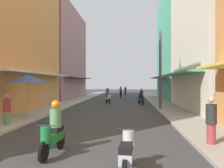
{
  "coord_description": "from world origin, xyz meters",
  "views": [
    {
      "loc": [
        1.51,
        -3.14,
        2.1
      ],
      "look_at": [
        -0.28,
        19.99,
        1.98
      ],
      "focal_mm": 36.51,
      "sensor_mm": 36.0,
      "label": 1
    }
  ],
  "objects_px": {
    "motorbike_maroon": "(125,91)",
    "motorbike_white": "(108,96)",
    "motorbike_blue": "(141,97)",
    "pedestrian_far": "(7,111)",
    "motorbike_green": "(53,131)",
    "motorbike_black": "(121,93)",
    "utility_pole": "(160,70)",
    "motorbike_silver": "(127,153)",
    "vendor_umbrella": "(28,79)",
    "pedestrian_midway": "(211,122)"
  },
  "relations": [
    {
      "from": "motorbike_white",
      "to": "pedestrian_far",
      "type": "height_order",
      "value": "pedestrian_far"
    },
    {
      "from": "motorbike_white",
      "to": "vendor_umbrella",
      "type": "distance_m",
      "value": 11.67
    },
    {
      "from": "motorbike_black",
      "to": "motorbike_silver",
      "type": "xyz_separation_m",
      "value": [
        1.14,
        -26.0,
        -0.2
      ]
    },
    {
      "from": "motorbike_green",
      "to": "vendor_umbrella",
      "type": "xyz_separation_m",
      "value": [
        -3.56,
        6.05,
        1.64
      ]
    },
    {
      "from": "motorbike_green",
      "to": "pedestrian_far",
      "type": "relative_size",
      "value": 1.15
    },
    {
      "from": "motorbike_blue",
      "to": "utility_pole",
      "type": "xyz_separation_m",
      "value": [
        1.24,
        -4.68,
        2.39
      ]
    },
    {
      "from": "motorbike_green",
      "to": "utility_pole",
      "type": "distance_m",
      "value": 12.25
    },
    {
      "from": "motorbike_blue",
      "to": "vendor_umbrella",
      "type": "bearing_deg",
      "value": -125.29
    },
    {
      "from": "vendor_umbrella",
      "to": "motorbike_black",
      "type": "bearing_deg",
      "value": 76.2
    },
    {
      "from": "motorbike_green",
      "to": "pedestrian_midway",
      "type": "xyz_separation_m",
      "value": [
        4.87,
        1.1,
        0.13
      ]
    },
    {
      "from": "motorbike_maroon",
      "to": "pedestrian_far",
      "type": "height_order",
      "value": "pedestrian_far"
    },
    {
      "from": "motorbike_black",
      "to": "motorbike_white",
      "type": "relative_size",
      "value": 1.03
    },
    {
      "from": "motorbike_black",
      "to": "vendor_umbrella",
      "type": "xyz_separation_m",
      "value": [
        -4.59,
        -18.67,
        1.64
      ]
    },
    {
      "from": "pedestrian_far",
      "to": "utility_pole",
      "type": "height_order",
      "value": "utility_pole"
    },
    {
      "from": "motorbike_maroon",
      "to": "motorbike_blue",
      "type": "xyz_separation_m",
      "value": [
        1.79,
        -14.94,
        0.0
      ]
    },
    {
      "from": "motorbike_maroon",
      "to": "motorbike_black",
      "type": "xyz_separation_m",
      "value": [
        -0.53,
        -6.02,
        0.0
      ]
    },
    {
      "from": "motorbike_silver",
      "to": "pedestrian_far",
      "type": "height_order",
      "value": "pedestrian_far"
    },
    {
      "from": "motorbike_black",
      "to": "motorbike_silver",
      "type": "height_order",
      "value": "motorbike_black"
    },
    {
      "from": "motorbike_green",
      "to": "motorbike_silver",
      "type": "distance_m",
      "value": 2.52
    },
    {
      "from": "motorbike_maroon",
      "to": "motorbike_silver",
      "type": "xyz_separation_m",
      "value": [
        0.62,
        -32.02,
        -0.2
      ]
    },
    {
      "from": "motorbike_black",
      "to": "utility_pole",
      "type": "height_order",
      "value": "utility_pole"
    },
    {
      "from": "motorbike_white",
      "to": "pedestrian_far",
      "type": "xyz_separation_m",
      "value": [
        -3.56,
        -13.19,
        0.08
      ]
    },
    {
      "from": "motorbike_maroon",
      "to": "motorbike_silver",
      "type": "distance_m",
      "value": 32.02
    },
    {
      "from": "motorbike_blue",
      "to": "motorbike_white",
      "type": "relative_size",
      "value": 1.02
    },
    {
      "from": "motorbike_maroon",
      "to": "motorbike_silver",
      "type": "relative_size",
      "value": 1.0
    },
    {
      "from": "motorbike_silver",
      "to": "vendor_umbrella",
      "type": "bearing_deg",
      "value": 127.99
    },
    {
      "from": "motorbike_maroon",
      "to": "vendor_umbrella",
      "type": "relative_size",
      "value": 0.7
    },
    {
      "from": "utility_pole",
      "to": "pedestrian_far",
      "type": "bearing_deg",
      "value": -138.3
    },
    {
      "from": "motorbike_white",
      "to": "motorbike_green",
      "type": "xyz_separation_m",
      "value": [
        0.02,
        -17.05,
        0.0
      ]
    },
    {
      "from": "motorbike_white",
      "to": "pedestrian_midway",
      "type": "distance_m",
      "value": 16.68
    },
    {
      "from": "motorbike_maroon",
      "to": "motorbike_white",
      "type": "relative_size",
      "value": 1.03
    },
    {
      "from": "vendor_umbrella",
      "to": "utility_pole",
      "type": "bearing_deg",
      "value": 31.91
    },
    {
      "from": "motorbike_green",
      "to": "utility_pole",
      "type": "height_order",
      "value": "utility_pole"
    },
    {
      "from": "motorbike_maroon",
      "to": "utility_pole",
      "type": "relative_size",
      "value": 0.3
    },
    {
      "from": "motorbike_maroon",
      "to": "pedestrian_far",
      "type": "xyz_separation_m",
      "value": [
        -5.12,
        -26.87,
        0.08
      ]
    },
    {
      "from": "pedestrian_midway",
      "to": "utility_pole",
      "type": "height_order",
      "value": "utility_pole"
    },
    {
      "from": "motorbike_green",
      "to": "motorbike_silver",
      "type": "xyz_separation_m",
      "value": [
        2.17,
        -1.28,
        -0.2
      ]
    },
    {
      "from": "motorbike_green",
      "to": "pedestrian_midway",
      "type": "distance_m",
      "value": 4.99
    },
    {
      "from": "pedestrian_far",
      "to": "utility_pole",
      "type": "relative_size",
      "value": 0.26
    },
    {
      "from": "motorbike_white",
      "to": "motorbike_green",
      "type": "bearing_deg",
      "value": -89.94
    },
    {
      "from": "motorbike_silver",
      "to": "pedestrian_midway",
      "type": "relative_size",
      "value": 1.09
    },
    {
      "from": "motorbike_maroon",
      "to": "motorbike_blue",
      "type": "relative_size",
      "value": 1.02
    },
    {
      "from": "motorbike_white",
      "to": "pedestrian_far",
      "type": "relative_size",
      "value": 1.11
    },
    {
      "from": "motorbike_black",
      "to": "pedestrian_far",
      "type": "distance_m",
      "value": 21.36
    },
    {
      "from": "vendor_umbrella",
      "to": "motorbike_maroon",
      "type": "bearing_deg",
      "value": 78.3
    },
    {
      "from": "motorbike_white",
      "to": "motorbike_green",
      "type": "height_order",
      "value": "same"
    },
    {
      "from": "motorbike_silver",
      "to": "pedestrian_midway",
      "type": "bearing_deg",
      "value": 41.42
    },
    {
      "from": "motorbike_blue",
      "to": "pedestrian_far",
      "type": "distance_m",
      "value": 13.79
    },
    {
      "from": "utility_pole",
      "to": "motorbike_green",
      "type": "bearing_deg",
      "value": -112.35
    },
    {
      "from": "utility_pole",
      "to": "motorbike_maroon",
      "type": "bearing_deg",
      "value": 98.76
    }
  ]
}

